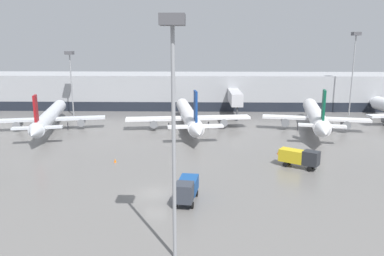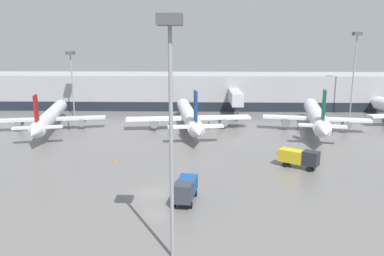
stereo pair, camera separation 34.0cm
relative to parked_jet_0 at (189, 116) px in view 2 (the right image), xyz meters
name	(u,v)px [view 2 (the right image)]	position (x,y,z in m)	size (l,w,h in m)	color
ground_plane	(155,193)	(-2.70, -34.08, -2.68)	(320.00, 320.00, 0.00)	slate
terminal_building	(183,90)	(-2.65, 27.85, 1.82)	(160.00, 28.49, 9.00)	#9EA0A5
parked_jet_0	(189,116)	(0.00, 0.00, 0.00)	(25.43, 34.71, 9.18)	white
parked_jet_3	(316,116)	(25.17, -1.30, 0.37)	(20.57, 33.39, 9.45)	white
parked_jet_4	(50,117)	(-27.76, -1.72, 0.00)	(21.64, 33.47, 8.56)	silver
service_truck_0	(299,157)	(16.19, -24.40, -1.10)	(5.44, 4.46, 2.65)	gold
service_truck_3	(185,188)	(0.96, -36.27, -1.13)	(2.57, 5.37, 2.66)	#19478C
traffic_cone_0	(115,160)	(-10.00, -22.57, -2.39)	(0.38, 0.38, 0.56)	orange
traffic_cone_2	(279,152)	(14.72, -17.89, -2.28)	(0.47, 0.47, 0.78)	orange
apron_light_mast_0	(170,72)	(0.42, -47.24, 12.20)	(1.80, 1.80, 18.93)	gray
apron_light_mast_2	(71,64)	(-28.31, 13.94, 9.63)	(1.80, 1.80, 15.26)	gray
apron_light_mast_3	(356,51)	(38.39, 15.46, 12.66)	(1.80, 1.80, 19.61)	gray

